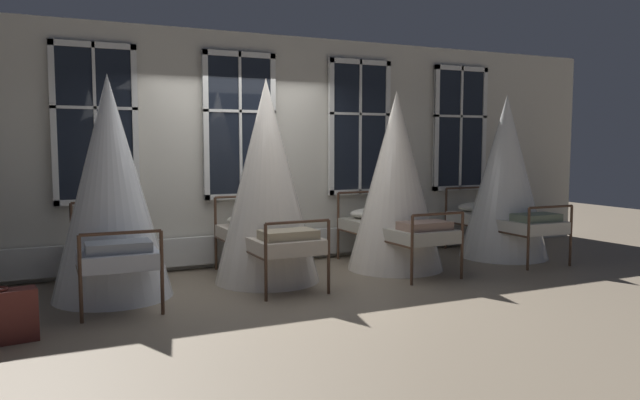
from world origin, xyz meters
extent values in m
plane|color=gray|center=(0.00, 0.00, 0.00)|extent=(22.25, 22.25, 0.00)
cube|color=beige|center=(0.00, 1.39, 1.55)|extent=(12.13, 0.10, 3.10)
cube|color=black|center=(-1.80, 1.28, 1.87)|extent=(0.99, 0.02, 1.93)
cube|color=silver|center=(-1.80, 1.28, 0.94)|extent=(0.99, 0.06, 0.07)
cube|color=silver|center=(-1.80, 1.28, 2.80)|extent=(0.99, 0.06, 0.07)
cube|color=silver|center=(-2.27, 1.28, 1.87)|extent=(0.07, 0.06, 1.93)
cube|color=silver|center=(-1.34, 1.28, 1.87)|extent=(0.07, 0.06, 1.93)
cube|color=silver|center=(-1.80, 1.28, 1.87)|extent=(0.04, 0.06, 1.93)
cube|color=silver|center=(-1.80, 1.28, 2.06)|extent=(0.99, 0.06, 0.04)
cube|color=black|center=(0.00, 1.28, 1.87)|extent=(0.99, 0.02, 1.93)
cube|color=silver|center=(0.00, 1.28, 0.94)|extent=(0.99, 0.06, 0.07)
cube|color=silver|center=(0.00, 1.28, 2.80)|extent=(0.99, 0.06, 0.07)
cube|color=silver|center=(-0.46, 1.28, 1.87)|extent=(0.07, 0.06, 1.93)
cube|color=silver|center=(0.46, 1.28, 1.87)|extent=(0.07, 0.06, 1.93)
cube|color=silver|center=(0.00, 1.28, 1.87)|extent=(0.04, 0.06, 1.93)
cube|color=silver|center=(0.00, 1.28, 2.06)|extent=(0.99, 0.06, 0.04)
cube|color=black|center=(1.80, 1.28, 1.87)|extent=(0.99, 0.02, 1.93)
cube|color=silver|center=(1.80, 1.28, 0.94)|extent=(0.99, 0.06, 0.07)
cube|color=silver|center=(1.80, 1.28, 2.80)|extent=(0.99, 0.06, 0.07)
cube|color=silver|center=(1.34, 1.28, 1.87)|extent=(0.07, 0.06, 1.93)
cube|color=silver|center=(2.27, 1.28, 1.87)|extent=(0.07, 0.06, 1.93)
cube|color=silver|center=(1.80, 1.28, 1.87)|extent=(0.04, 0.06, 1.93)
cube|color=silver|center=(1.80, 1.28, 2.06)|extent=(0.99, 0.06, 0.04)
cube|color=black|center=(3.61, 1.28, 1.87)|extent=(0.99, 0.02, 1.93)
cube|color=silver|center=(3.61, 1.28, 0.94)|extent=(0.99, 0.06, 0.07)
cube|color=silver|center=(3.61, 1.28, 2.80)|extent=(0.99, 0.06, 0.07)
cube|color=silver|center=(3.15, 1.28, 1.87)|extent=(0.07, 0.06, 1.93)
cube|color=silver|center=(4.07, 1.28, 1.87)|extent=(0.07, 0.06, 1.93)
cube|color=silver|center=(3.61, 1.28, 1.87)|extent=(0.04, 0.06, 1.93)
cube|color=silver|center=(3.61, 1.28, 2.06)|extent=(0.99, 0.06, 0.04)
cube|color=silver|center=(0.00, 1.26, 0.25)|extent=(7.82, 0.10, 0.36)
cylinder|color=#4C3323|center=(-2.12, 1.14, 0.47)|extent=(0.04, 0.04, 0.94)
cylinder|color=#4C3323|center=(-1.39, 1.13, 0.47)|extent=(0.04, 0.04, 0.94)
cylinder|color=#4C3323|center=(-2.16, -0.66, 0.41)|extent=(0.04, 0.04, 0.81)
cylinder|color=#4C3323|center=(-1.43, -0.68, 0.41)|extent=(0.04, 0.04, 0.81)
cylinder|color=#4C3323|center=(-2.14, 0.24, 0.43)|extent=(0.08, 1.80, 0.03)
cylinder|color=#4C3323|center=(-1.41, 0.23, 0.43)|extent=(0.08, 1.80, 0.03)
cylinder|color=#4C3323|center=(-1.75, 1.13, 0.94)|extent=(0.73, 0.05, 0.03)
cylinder|color=#4C3323|center=(-1.80, -0.67, 0.81)|extent=(0.73, 0.05, 0.03)
cube|color=silver|center=(-1.78, 0.23, 0.51)|extent=(0.80, 1.84, 0.16)
ellipsoid|color=#B7B2A3|center=(-1.76, 0.89, 0.66)|extent=(0.58, 0.41, 0.14)
cube|color=#8C939E|center=(-1.79, -0.41, 0.64)|extent=(0.62, 0.38, 0.10)
cone|color=white|center=(-1.78, 0.23, 1.18)|extent=(1.25, 1.25, 2.36)
cylinder|color=#4C3323|center=(-0.39, 1.16, 0.47)|extent=(0.04, 0.04, 0.94)
cylinder|color=#4C3323|center=(0.34, 1.17, 0.47)|extent=(0.04, 0.04, 0.94)
cylinder|color=#4C3323|center=(-0.36, -0.64, 0.41)|extent=(0.04, 0.04, 0.81)
cylinder|color=#4C3323|center=(0.37, -0.63, 0.41)|extent=(0.04, 0.04, 0.81)
cylinder|color=#4C3323|center=(-0.37, 0.26, 0.43)|extent=(0.05, 1.80, 0.03)
cylinder|color=#4C3323|center=(0.36, 0.27, 0.43)|extent=(0.05, 1.80, 0.03)
cylinder|color=#4C3323|center=(-0.02, 1.17, 0.94)|extent=(0.73, 0.04, 0.03)
cylinder|color=#4C3323|center=(0.00, -0.63, 0.81)|extent=(0.73, 0.04, 0.03)
cube|color=beige|center=(-0.01, 0.27, 0.51)|extent=(0.77, 1.83, 0.16)
ellipsoid|color=#B7B2A3|center=(-0.02, 0.93, 0.66)|extent=(0.57, 0.41, 0.14)
cube|color=tan|center=(0.00, -0.37, 0.64)|extent=(0.61, 0.37, 0.10)
cone|color=silver|center=(-0.01, 0.27, 1.20)|extent=(1.25, 1.25, 2.40)
cylinder|color=#4C3323|center=(1.38, 1.13, 0.47)|extent=(0.04, 0.04, 0.94)
cylinder|color=#4C3323|center=(2.11, 1.14, 0.47)|extent=(0.04, 0.04, 0.94)
cylinder|color=#4C3323|center=(1.42, -0.67, 0.41)|extent=(0.04, 0.04, 0.81)
cylinder|color=#4C3323|center=(2.15, -0.66, 0.41)|extent=(0.04, 0.04, 0.81)
cylinder|color=#4C3323|center=(1.40, 0.23, 0.43)|extent=(0.07, 1.80, 0.03)
cylinder|color=#4C3323|center=(2.13, 0.24, 0.43)|extent=(0.07, 1.80, 0.03)
cylinder|color=#4C3323|center=(1.75, 1.14, 0.94)|extent=(0.73, 0.05, 0.03)
cylinder|color=#4C3323|center=(1.78, -0.67, 0.81)|extent=(0.73, 0.05, 0.03)
cube|color=#B7B2A3|center=(1.76, 0.24, 0.51)|extent=(0.79, 1.84, 0.16)
ellipsoid|color=silver|center=(1.75, 0.90, 0.66)|extent=(0.58, 0.41, 0.14)
cube|color=gray|center=(1.78, -0.41, 0.64)|extent=(0.61, 0.37, 0.10)
cone|color=silver|center=(1.76, 0.24, 1.16)|extent=(1.25, 1.25, 2.32)
cylinder|color=#4C3323|center=(3.29, 1.19, 0.47)|extent=(0.04, 0.04, 0.94)
cylinder|color=#4C3323|center=(4.02, 1.17, 0.47)|extent=(0.04, 0.04, 0.94)
cylinder|color=#4C3323|center=(3.24, -0.62, 0.41)|extent=(0.04, 0.04, 0.81)
cylinder|color=#4C3323|center=(3.97, -0.63, 0.41)|extent=(0.04, 0.04, 0.81)
cylinder|color=#4C3323|center=(3.27, 0.28, 0.43)|extent=(0.08, 1.80, 0.03)
cylinder|color=#4C3323|center=(4.00, 0.27, 0.43)|extent=(0.08, 1.80, 0.03)
cylinder|color=#4C3323|center=(3.66, 1.18, 0.94)|extent=(0.73, 0.05, 0.03)
cylinder|color=#4C3323|center=(3.61, -0.62, 0.81)|extent=(0.73, 0.05, 0.03)
cube|color=silver|center=(3.63, 0.28, 0.51)|extent=(0.80, 1.84, 0.16)
ellipsoid|color=silver|center=(3.65, 0.94, 0.66)|extent=(0.58, 0.41, 0.14)
cube|color=slate|center=(3.62, -0.37, 0.64)|extent=(0.62, 0.38, 0.10)
cone|color=white|center=(3.63, 0.28, 1.16)|extent=(1.25, 1.25, 2.33)
cube|color=#5B231E|center=(-2.81, -0.98, 0.22)|extent=(0.58, 0.27, 0.44)
camera|label=1|loc=(-2.56, -6.58, 1.64)|focal=34.69mm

